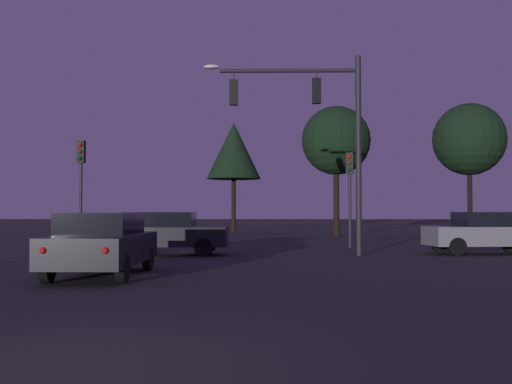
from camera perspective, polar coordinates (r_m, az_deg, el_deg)
name	(u,v)px	position (r m, az deg, el deg)	size (l,w,h in m)	color
ground_plane	(226,242)	(30.73, -2.78, -4.66)	(168.00, 168.00, 0.00)	#262326
traffic_signal_mast_arm	(316,118)	(21.95, 5.54, 6.78)	(5.56, 0.38, 7.03)	#232326
traffic_light_corner_left	(81,172)	(25.81, -15.88, 1.76)	(0.32, 0.36, 4.40)	#232326
traffic_light_corner_right	(350,180)	(26.38, 8.66, 1.10)	(0.35, 0.38, 4.03)	#232326
car_nearside_lane	(102,243)	(15.25, -14.01, -4.60)	(1.86, 4.56, 1.52)	black
car_crossing_left	(486,232)	(23.81, 20.45, -3.49)	(4.31, 2.17, 1.52)	gray
car_crossing_right	(163,232)	(22.19, -8.61, -3.71)	(4.62, 1.95, 1.52)	black
tree_behind_sign	(469,140)	(38.54, 19.11, 4.60)	(4.25, 4.25, 7.90)	black
tree_left_far	(336,141)	(37.81, 7.41, 4.70)	(4.18, 4.18, 7.91)	black
tree_center_horizon	(234,151)	(43.79, -2.08, 3.80)	(3.85, 3.85, 7.82)	black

